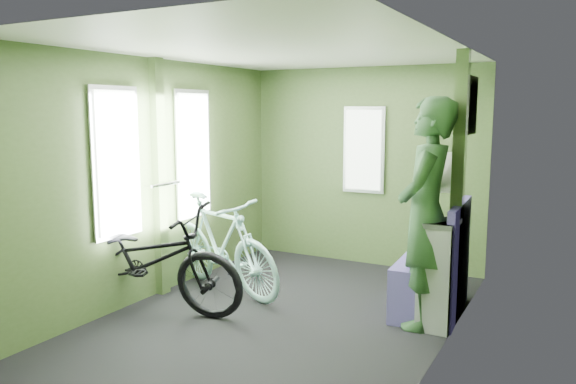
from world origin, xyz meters
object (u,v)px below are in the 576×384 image
Objects in this scene: bicycle_mint at (222,292)px; waste_box at (438,274)px; passenger at (426,214)px; bicycle_black at (149,312)px; bench_seat at (433,280)px.

bicycle_mint is 2.16m from waste_box.
bicycle_black is at bearing -69.46° from passenger.
bench_seat is at bearing -70.46° from bicycle_black.
bench_seat is (2.27, 1.20, 0.30)m from bicycle_black.
passenger reaches higher than bicycle_black.
bicycle_black is 1.83× the size of bench_seat.
bicycle_mint is at bearing -177.16° from waste_box.
bench_seat is (-0.11, 0.33, -0.16)m from waste_box.
passenger is at bearing -93.66° from bench_seat.
bicycle_mint is 1.83× the size of waste_box.
waste_box is (2.38, 0.86, 0.46)m from bicycle_black.
bench_seat is at bearing 179.12° from passenger.
bench_seat is (0.00, 0.34, -0.66)m from passenger.
bench_seat reaches higher than waste_box.
bicycle_mint is (0.27, 0.76, 0.00)m from bicycle_black.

